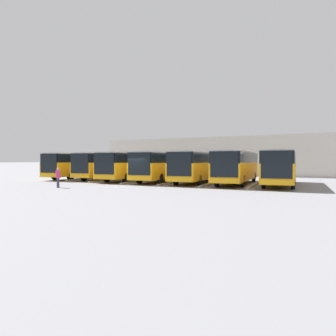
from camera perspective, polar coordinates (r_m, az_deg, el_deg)
The scene contains 16 objects.
ground_plane at distance 30.83m, azimuth -5.82°, elevation -2.97°, with size 600.00×600.00×0.00m, color gray.
bus_0 at distance 31.68m, azimuth 19.00°, elevation 0.30°, with size 3.95×12.28×3.17m.
curb_divider_0 at distance 30.42m, azimuth 14.66°, elevation -2.92°, with size 0.24×7.81×0.15m, color #9E9E99.
bus_1 at distance 32.50m, azimuth 11.94°, elevation 0.37°, with size 3.95×12.28×3.17m.
curb_divider_1 at distance 31.53m, azimuth 7.47°, elevation -2.74°, with size 0.24×7.81×0.15m, color #9E9E99.
bus_2 at distance 33.86m, azimuth 5.37°, elevation 0.43°, with size 3.95×12.28×3.17m.
curb_divider_2 at distance 33.18m, azimuth 0.93°, elevation -2.53°, with size 0.24×7.81×0.15m, color #9E9E99.
bus_3 at distance 35.55m, azimuth -0.69°, elevation 0.48°, with size 3.95×12.28×3.17m.
curb_divider_3 at distance 35.14m, azimuth -4.99°, elevation -2.31°, with size 0.24×7.81×0.15m, color #9E9E99.
bus_4 at distance 37.62m, azimuth -6.13°, elevation 0.52°, with size 3.95×12.28×3.17m.
curb_divider_4 at distance 37.45m, azimuth -10.23°, elevation -2.10°, with size 0.24×7.81×0.15m, color #9E9E99.
bus_5 at distance 40.75m, azimuth -10.08°, elevation 0.57°, with size 3.95×12.28×3.17m.
curb_divider_5 at distance 40.76m, azimuth -13.86°, elevation -1.84°, with size 0.24×7.81×0.15m, color #9E9E99.
bus_6 at distance 43.00m, azimuth -14.74°, elevation 0.59°, with size 3.95×12.28×3.17m.
pedestrian at distance 29.16m, azimuth -18.62°, elevation -1.50°, with size 0.52×0.52×1.68m.
station_building at distance 54.26m, azimuth 9.85°, elevation 2.04°, with size 40.72×11.32×5.89m.
Camera 1 is at (-17.31, 25.40, 2.32)m, focal length 35.00 mm.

